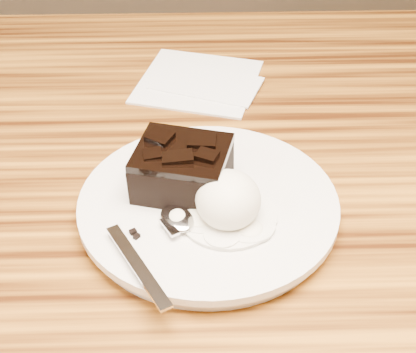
{
  "coord_description": "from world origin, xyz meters",
  "views": [
    {
      "loc": [
        0.08,
        -0.51,
        1.15
      ],
      "look_at": [
        0.09,
        -0.06,
        0.79
      ],
      "focal_mm": 53.79,
      "sensor_mm": 36.0,
      "label": 1
    }
  ],
  "objects_px": {
    "plate": "(208,208)",
    "napkin": "(198,81)",
    "spoon": "(177,220)",
    "brownie": "(183,171)",
    "ice_cream_scoop": "(228,200)"
  },
  "relations": [
    {
      "from": "brownie",
      "to": "ice_cream_scoop",
      "type": "bearing_deg",
      "value": -46.77
    },
    {
      "from": "brownie",
      "to": "napkin",
      "type": "height_order",
      "value": "brownie"
    },
    {
      "from": "plate",
      "to": "ice_cream_scoop",
      "type": "relative_size",
      "value": 3.91
    },
    {
      "from": "brownie",
      "to": "napkin",
      "type": "distance_m",
      "value": 0.24
    },
    {
      "from": "brownie",
      "to": "napkin",
      "type": "relative_size",
      "value": 0.59
    },
    {
      "from": "ice_cream_scoop",
      "to": "napkin",
      "type": "bearing_deg",
      "value": 94.68
    },
    {
      "from": "ice_cream_scoop",
      "to": "spoon",
      "type": "bearing_deg",
      "value": -170.74
    },
    {
      "from": "brownie",
      "to": "ice_cream_scoop",
      "type": "xyz_separation_m",
      "value": [
        0.04,
        -0.04,
        0.0
      ]
    },
    {
      "from": "plate",
      "to": "napkin",
      "type": "relative_size",
      "value": 1.71
    },
    {
      "from": "ice_cream_scoop",
      "to": "napkin",
      "type": "xyz_separation_m",
      "value": [
        -0.02,
        0.28,
        -0.04
      ]
    },
    {
      "from": "ice_cream_scoop",
      "to": "plate",
      "type": "bearing_deg",
      "value": 124.62
    },
    {
      "from": "brownie",
      "to": "napkin",
      "type": "bearing_deg",
      "value": 85.56
    },
    {
      "from": "plate",
      "to": "spoon",
      "type": "xyz_separation_m",
      "value": [
        -0.03,
        -0.03,
        0.01
      ]
    },
    {
      "from": "plate",
      "to": "brownie",
      "type": "xyz_separation_m",
      "value": [
        -0.02,
        0.02,
        0.03
      ]
    },
    {
      "from": "ice_cream_scoop",
      "to": "napkin",
      "type": "height_order",
      "value": "ice_cream_scoop"
    }
  ]
}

